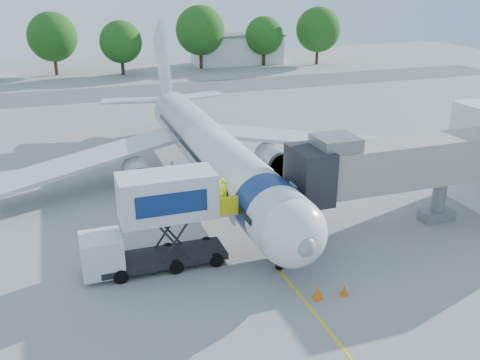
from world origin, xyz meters
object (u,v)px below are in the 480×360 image
object	(u,v)px
aircraft	(210,149)
ground_tug	(366,318)
jet_bridge	(384,166)
catering_hiloader	(156,222)

from	to	relation	value
aircraft	ground_tug	size ratio (longest dim) A/B	9.24
jet_bridge	catering_hiloader	xyz separation A→B (m)	(-14.26, -0.00, -1.58)
aircraft	catering_hiloader	world-z (taller)	aircraft
aircraft	catering_hiloader	distance (m)	12.77
jet_bridge	aircraft	bearing A→B (deg)	125.70
aircraft	ground_tug	world-z (taller)	aircraft
aircraft	ground_tug	bearing A→B (deg)	-85.74
jet_bridge	ground_tug	size ratio (longest dim) A/B	3.40
catering_hiloader	ground_tug	world-z (taller)	catering_hiloader
aircraft	jet_bridge	size ratio (longest dim) A/B	2.71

